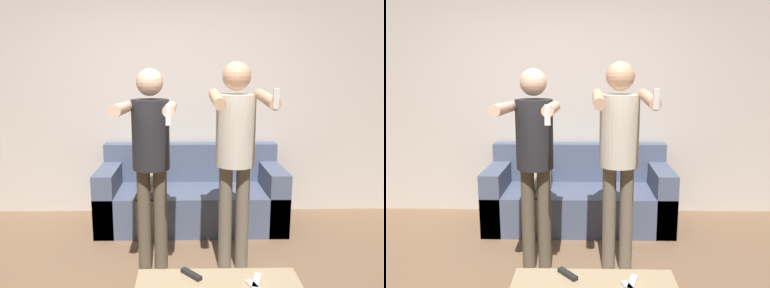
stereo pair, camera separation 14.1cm
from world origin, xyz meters
The scene contains 8 objects.
wall_back centered at (0.00, 2.00, 1.35)m, with size 6.40×0.06×2.70m.
couch centered at (0.23, 1.59, 0.29)m, with size 1.92×0.77×0.83m.
person_standing_left centered at (-0.10, 0.62, 1.03)m, with size 0.41×0.76×1.64m.
person_standing_right centered at (0.56, 0.63, 1.07)m, with size 0.43×0.72×1.69m.
person_seated centered at (-0.20, 1.43, 0.62)m, with size 0.28×0.51×1.14m.
remote_near centered at (0.54, -0.39, 0.45)m, with size 0.09×0.15×0.02m.
remote_mid centered at (0.56, -0.33, 0.45)m, with size 0.08×0.15×0.02m.
remote_far centered at (0.20, -0.24, 0.45)m, with size 0.13×0.14×0.02m.
Camera 1 is at (0.16, -2.25, 1.62)m, focal length 35.00 mm.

